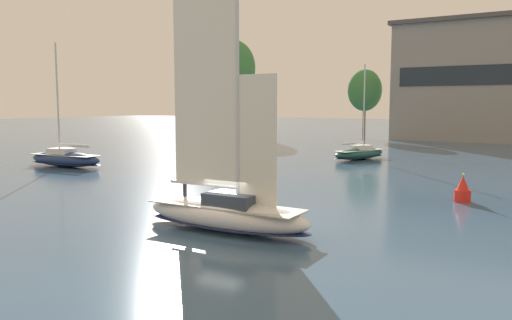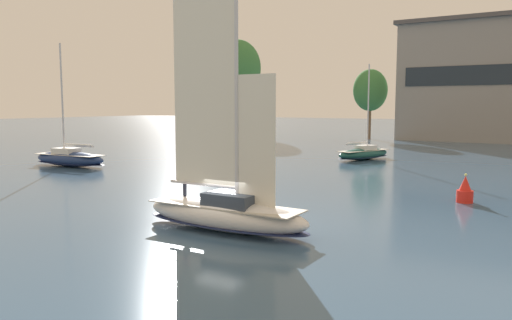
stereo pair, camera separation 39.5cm
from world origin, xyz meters
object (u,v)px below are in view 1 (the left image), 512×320
Objects in this scene: tree_shore_center at (365,90)px; sailboat_main at (226,210)px; sailboat_moored_near_marina at (359,153)px; tree_shore_left at (232,68)px; channel_buoy at (463,190)px; sailboat_moored_outer_mooring at (65,158)px.

sailboat_main reaches higher than tree_shore_center.
tree_shore_center is at bearing 107.73° from sailboat_moored_near_marina.
tree_shore_left is 28.91m from tree_shore_center.
tree_shore_left reaches higher than channel_buoy.
sailboat_main is at bearing -123.06° from channel_buoy.
tree_shore_left is 58.44m from sailboat_moored_outer_mooring.
sailboat_moored_outer_mooring is 37.60m from channel_buoy.
sailboat_moored_near_marina is 25.22m from channel_buoy.
channel_buoy is (53.24, -54.02, -13.09)m from tree_shore_left.
sailboat_main is at bearing -81.77° from sailboat_moored_near_marina.
sailboat_moored_near_marina is at bearing 98.23° from sailboat_main.
tree_shore_center is 1.17× the size of sailboat_moored_near_marina.
tree_shore_left is 10.50× the size of channel_buoy.
tree_shore_center is 35.97m from sailboat_moored_near_marina.
sailboat_moored_outer_mooring is at bearing -74.06° from tree_shore_left.
sailboat_moored_near_marina is 5.76× the size of channel_buoy.
channel_buoy is (24.76, -54.30, -8.11)m from tree_shore_center.
tree_shore_center is at bearing 0.55° from tree_shore_left.
tree_shore_center is 60.23m from channel_buoy.
channel_buoy is (14.09, -20.92, 0.01)m from sailboat_moored_near_marina.
tree_shore_center reaches higher than sailboat_moored_outer_mooring.
tree_shore_center is 1.02× the size of sailboat_moored_outer_mooring.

